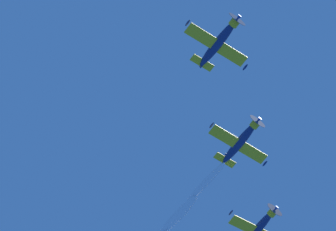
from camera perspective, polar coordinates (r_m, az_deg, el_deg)
The scene contains 3 objects.
airplane_lead at distance 96.81m, azimuth 3.94°, elevation 5.67°, with size 8.38×8.16×3.12m.
airplane_left_wingman at distance 104.41m, azimuth 5.60°, elevation -1.98°, with size 8.46×8.07×2.94m.
airplane_right_wingman at distance 110.75m, azimuth 6.96°, elevation -8.58°, with size 8.39×8.09×3.23m.
Camera 1 is at (6.90, 32.46, 1.45)m, focal length 79.41 mm.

